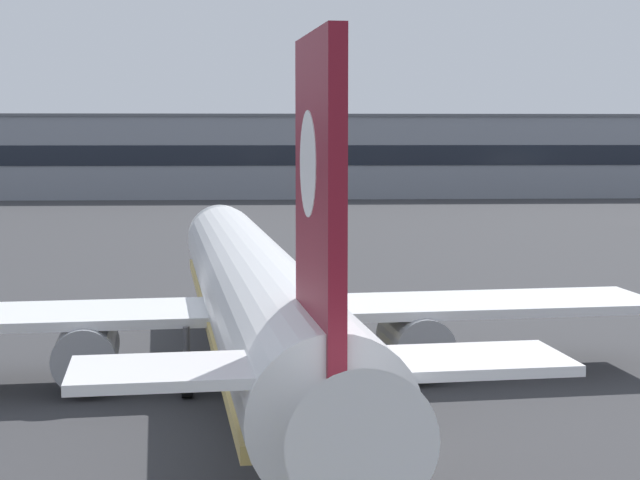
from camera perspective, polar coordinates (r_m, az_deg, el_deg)
name	(u,v)px	position (r m, az deg, el deg)	size (l,w,h in m)	color
ground_plane	(346,452)	(31.16, 1.43, -11.68)	(400.00, 400.00, 0.00)	#353538
taxiway_centreline	(305,293)	(60.38, -0.84, -2.98)	(0.30, 180.00, 0.01)	yellow
airliner_foreground	(254,295)	(38.75, -3.69, -3.05)	(32.32, 41.51, 11.65)	white
terminal_building	(259,156)	(148.75, -3.39, 4.70)	(132.14, 12.40, 11.92)	gray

